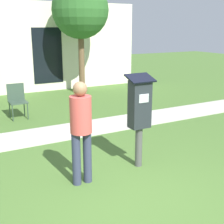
# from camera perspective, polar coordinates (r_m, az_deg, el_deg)

# --- Properties ---
(ground_plane) EXTENTS (40.00, 40.00, 0.00)m
(ground_plane) POSITION_cam_1_polar(r_m,az_deg,el_deg) (4.54, 2.57, -15.55)
(ground_plane) COLOR #476B2D
(sidewalk) EXTENTS (12.00, 1.10, 0.02)m
(sidewalk) POSITION_cam_1_polar(r_m,az_deg,el_deg) (7.15, -10.46, -3.86)
(sidewalk) COLOR #B7B2A8
(sidewalk) RESTS_ON ground
(building_facade) EXTENTS (10.00, 0.26, 3.20)m
(building_facade) POSITION_cam_1_polar(r_m,az_deg,el_deg) (11.56, -18.69, 10.93)
(building_facade) COLOR beige
(building_facade) RESTS_ON ground
(parking_meter) EXTENTS (0.44, 0.31, 1.59)m
(parking_meter) POSITION_cam_1_polar(r_m,az_deg,el_deg) (5.16, 5.06, 0.56)
(parking_meter) COLOR #4C4C4C
(parking_meter) RESTS_ON ground
(person_standing) EXTENTS (0.32, 0.32, 1.58)m
(person_standing) POSITION_cam_1_polar(r_m,az_deg,el_deg) (4.60, -5.69, -2.46)
(person_standing) COLOR #333851
(person_standing) RESTS_ON ground
(outdoor_chair_middle) EXTENTS (0.44, 0.44, 0.90)m
(outdoor_chair_middle) POSITION_cam_1_polar(r_m,az_deg,el_deg) (8.50, -16.99, 2.44)
(outdoor_chair_middle) COLOR #334738
(outdoor_chair_middle) RESTS_ON ground
(tree) EXTENTS (1.90, 1.90, 3.82)m
(tree) POSITION_cam_1_polar(r_m,az_deg,el_deg) (10.96, -5.82, 17.97)
(tree) COLOR brown
(tree) RESTS_ON ground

